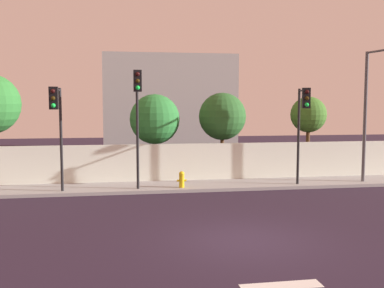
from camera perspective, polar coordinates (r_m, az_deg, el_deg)
ground_plane at (r=13.19m, az=6.64°, el=-12.18°), size 80.00×80.00×0.00m
sidewalk at (r=20.96m, az=0.59°, el=-5.40°), size 36.00×2.40×0.15m
perimeter_wall at (r=22.07m, az=0.04°, el=-2.30°), size 36.00×0.18×1.80m
traffic_light_left at (r=19.05m, az=-16.95°, el=3.45°), size 0.35×1.72×4.45m
traffic_light_center at (r=19.18m, az=-7.02°, el=5.04°), size 0.34×1.22×5.18m
traffic_light_right at (r=20.67m, az=14.03°, el=3.65°), size 0.40×1.41×4.48m
street_lamp_curbside at (r=22.78m, az=21.89°, el=4.76°), size 0.73×2.08×6.25m
fire_hydrant at (r=20.11m, az=-1.34°, el=-4.48°), size 0.44×0.26×0.74m
roadside_tree_midleft at (r=23.02m, az=-4.80°, el=3.17°), size 2.59×2.59×4.42m
roadside_tree_midright at (r=23.54m, az=3.92°, el=3.53°), size 2.50×2.50×4.51m
roadside_tree_rightmost at (r=25.06m, az=14.73°, el=3.61°), size 1.96×1.96×4.32m
low_building_distant at (r=35.80m, az=-3.09°, el=5.04°), size 10.06×6.00×7.65m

